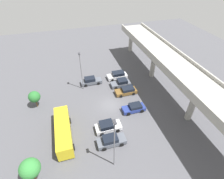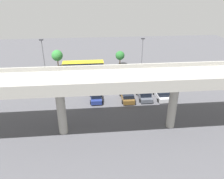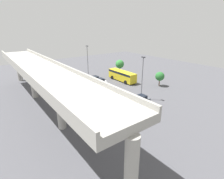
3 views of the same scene
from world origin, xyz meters
TOP-DOWN VIEW (x-y plane):
  - ground_plane at (0.00, 0.00)m, footprint 93.24×93.24m
  - highway_overpass at (-0.00, 12.57)m, footprint 44.64×6.08m
  - parked_car_0 at (-8.61, 4.26)m, footprint 2.19×4.69m
  - parked_car_1 at (-5.59, 4.14)m, footprint 2.22×4.41m
  - parked_car_2 at (-2.59, 4.32)m, footprint 2.17×4.51m
  - parked_car_3 at (2.68, 3.94)m, footprint 2.06×4.32m
  - parked_car_4 at (5.67, -2.02)m, footprint 2.22×4.34m
  - parked_car_5 at (8.49, -2.25)m, footprint 2.06×4.52m
  - parked_car_6 at (-8.22, -2.22)m, footprint 2.02×4.67m
  - shuttle_bus at (5.06, -9.17)m, footprint 8.94×2.63m
  - lamp_post_near_aisle at (11.92, -2.80)m, footprint 0.70×0.35m
  - lamp_post_mid_lot at (-6.78, -4.21)m, footprint 0.70×0.35m
  - tree_front_left at (-3.69, -13.73)m, footprint 2.18×2.18m
  - tree_front_centre at (11.11, -13.32)m, footprint 2.57×2.57m

SIDE VIEW (x-z plane):
  - ground_plane at x=0.00m, z-range 0.00..0.00m
  - parked_car_3 at x=2.68m, z-range -0.03..1.41m
  - parked_car_2 at x=-2.59m, z-range -0.03..1.44m
  - parked_car_1 at x=-5.59m, z-range -0.07..1.49m
  - parked_car_5 at x=8.49m, z-range -0.05..1.54m
  - parked_car_6 at x=-8.22m, z-range -0.07..1.56m
  - parked_car_4 at x=5.67m, z-range -0.06..1.59m
  - parked_car_0 at x=-8.61m, z-range -0.04..1.62m
  - shuttle_bus at x=5.06m, z-range 0.27..2.90m
  - tree_front_left at x=-3.69m, z-range 0.67..4.21m
  - tree_front_centre at x=11.11m, z-range 0.84..5.13m
  - lamp_post_mid_lot at x=-6.78m, z-range 0.70..9.29m
  - lamp_post_near_aisle at x=11.92m, z-range 0.71..9.79m
  - highway_overpass at x=0.00m, z-range 2.68..10.90m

